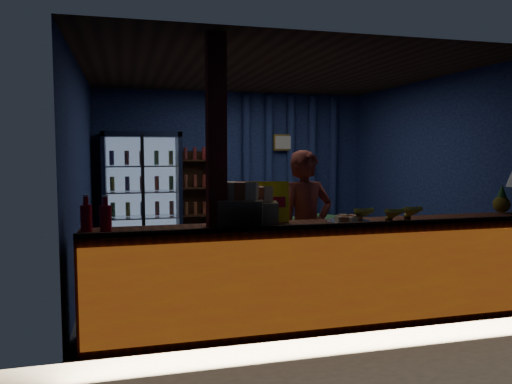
# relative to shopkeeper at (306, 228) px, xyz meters

# --- Properties ---
(ground) EXTENTS (4.60, 4.60, 0.00)m
(ground) POSITION_rel_shopkeeper_xyz_m (0.00, 1.31, -0.81)
(ground) COLOR #515154
(ground) RESTS_ON ground
(room_walls) EXTENTS (4.60, 4.60, 4.60)m
(room_walls) POSITION_rel_shopkeeper_xyz_m (0.00, 1.31, 0.76)
(room_walls) COLOR navy
(room_walls) RESTS_ON ground
(counter) EXTENTS (4.40, 0.57, 0.99)m
(counter) POSITION_rel_shopkeeper_xyz_m (0.00, -0.60, -0.33)
(counter) COLOR brown
(counter) RESTS_ON ground
(support_post) EXTENTS (0.16, 0.16, 2.60)m
(support_post) POSITION_rel_shopkeeper_xyz_m (-1.05, -0.59, 0.49)
(support_post) COLOR maroon
(support_post) RESTS_ON ground
(beverage_cooler) EXTENTS (1.20, 0.62, 1.90)m
(beverage_cooler) POSITION_rel_shopkeeper_xyz_m (-1.55, 3.23, 0.12)
(beverage_cooler) COLOR black
(beverage_cooler) RESTS_ON ground
(bottle_shelf) EXTENTS (0.50, 0.28, 1.60)m
(bottle_shelf) POSITION_rel_shopkeeper_xyz_m (-0.70, 3.37, -0.02)
(bottle_shelf) COLOR #3A1D12
(bottle_shelf) RESTS_ON ground
(curtain_folds) EXTENTS (1.74, 0.14, 2.50)m
(curtain_folds) POSITION_rel_shopkeeper_xyz_m (1.00, 3.45, 0.49)
(curtain_folds) COLOR navy
(curtain_folds) RESTS_ON room_walls
(framed_picture) EXTENTS (0.36, 0.04, 0.28)m
(framed_picture) POSITION_rel_shopkeeper_xyz_m (0.85, 3.41, 0.94)
(framed_picture) COLOR gold
(framed_picture) RESTS_ON room_walls
(shopkeeper) EXTENTS (0.65, 0.48, 1.62)m
(shopkeeper) POSITION_rel_shopkeeper_xyz_m (0.00, 0.00, 0.00)
(shopkeeper) COLOR maroon
(shopkeeper) RESTS_ON ground
(green_chair) EXTENTS (0.87, 0.87, 0.57)m
(green_chair) POSITION_rel_shopkeeper_xyz_m (1.17, 2.73, -0.52)
(green_chair) COLOR #62C565
(green_chair) RESTS_ON ground
(side_table) EXTENTS (0.64, 0.56, 0.57)m
(side_table) POSITION_rel_shopkeeper_xyz_m (1.12, 2.77, -0.57)
(side_table) COLOR #3A1D12
(side_table) RESTS_ON ground
(yellow_sign) EXTENTS (0.49, 0.19, 0.38)m
(yellow_sign) POSITION_rel_shopkeeper_xyz_m (-0.57, -0.39, 0.33)
(yellow_sign) COLOR #FFF20D
(yellow_sign) RESTS_ON counter
(soda_bottles) EXTENTS (0.25, 0.17, 0.30)m
(soda_bottles) POSITION_rel_shopkeeper_xyz_m (-2.05, -0.55, 0.26)
(soda_bottles) COLOR #B70C18
(soda_bottles) RESTS_ON counter
(snack_box_left) EXTENTS (0.45, 0.41, 0.40)m
(snack_box_left) POSITION_rel_shopkeeper_xyz_m (-0.84, -0.65, 0.28)
(snack_box_left) COLOR olive
(snack_box_left) RESTS_ON counter
(snack_box_centre) EXTENTS (0.38, 0.34, 0.35)m
(snack_box_centre) POSITION_rel_shopkeeper_xyz_m (-0.67, -0.60, 0.27)
(snack_box_centre) COLOR olive
(snack_box_centre) RESTS_ON counter
(pastry_tray) EXTENTS (0.42, 0.42, 0.07)m
(pastry_tray) POSITION_rel_shopkeeper_xyz_m (0.17, -0.64, 0.16)
(pastry_tray) COLOR silver
(pastry_tray) RESTS_ON counter
(banana_bunches) EXTENTS (0.74, 0.29, 0.16)m
(banana_bunches) POSITION_rel_shopkeeper_xyz_m (0.56, -0.66, 0.22)
(banana_bunches) COLOR gold
(banana_bunches) RESTS_ON counter
(pineapple) EXTENTS (0.17, 0.17, 0.30)m
(pineapple) POSITION_rel_shopkeeper_xyz_m (2.05, -0.40, 0.27)
(pineapple) COLOR olive
(pineapple) RESTS_ON counter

